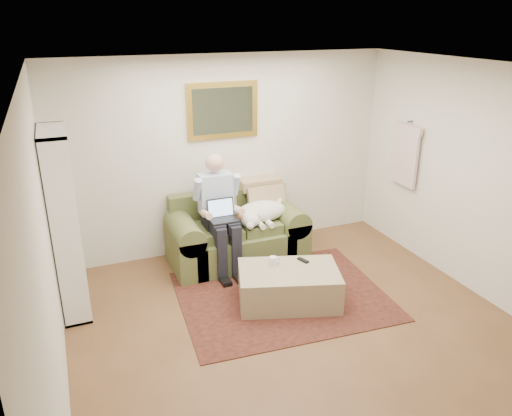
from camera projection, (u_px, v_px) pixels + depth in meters
room_shell at (299, 210)px, 4.75m from camera, size 4.51×5.00×2.61m
rug at (282, 295)px, 5.77m from camera, size 2.44×2.01×0.01m
sofa at (236, 238)px, 6.54m from camera, size 1.74×0.89×1.05m
seated_man at (221, 215)px, 6.15m from camera, size 0.57×0.82×1.47m
laptop at (222, 214)px, 6.08m from camera, size 0.34×0.27×0.25m
sleeping_dog at (261, 211)px, 6.44m from camera, size 0.72×0.45×0.27m
ottoman at (289, 286)px, 5.58m from camera, size 1.26×1.01×0.40m
coffee_mug at (273, 261)px, 5.61m from camera, size 0.08×0.08×0.10m
tv_remote at (303, 260)px, 5.71m from camera, size 0.10×0.16×0.02m
bookshelf at (64, 224)px, 5.20m from camera, size 0.28×0.80×2.00m
wall_mirror at (223, 110)px, 6.34m from camera, size 0.94×0.04×0.72m
hanging_shirt at (406, 152)px, 6.57m from camera, size 0.06×0.52×0.90m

